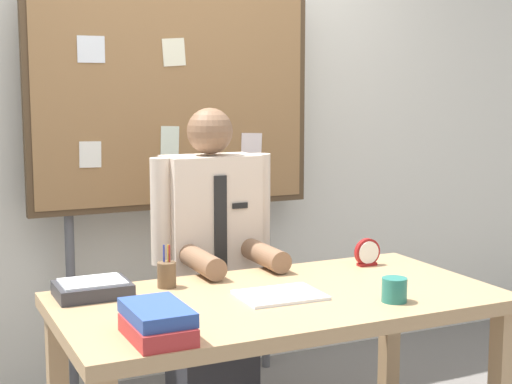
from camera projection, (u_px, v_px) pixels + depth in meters
back_wall at (161, 115)px, 3.85m from camera, size 6.40×0.08×2.70m
desk at (279, 319)px, 2.75m from camera, size 1.58×0.82×0.75m
person at (212, 280)px, 3.34m from camera, size 0.55×0.56×1.40m
bulletin_board at (174, 101)px, 3.66m from camera, size 1.41×0.09×2.00m
book_stack at (157, 322)px, 2.26m from camera, size 0.18×0.29×0.10m
open_notebook at (280, 295)px, 2.71m from camera, size 0.30×0.23×0.01m
desk_clock at (367, 253)px, 3.18m from camera, size 0.12×0.04×0.12m
coffee_mug at (394, 290)px, 2.65m from camera, size 0.09×0.09×0.09m
pen_holder at (167, 274)px, 2.84m from camera, size 0.07×0.07×0.16m
paper_tray at (93, 289)px, 2.72m from camera, size 0.26×0.20×0.06m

